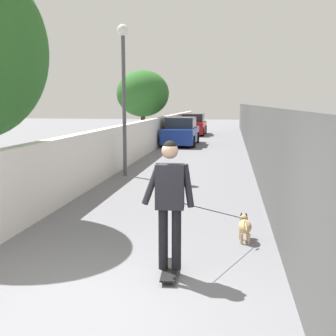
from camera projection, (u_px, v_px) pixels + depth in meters
ground_plane at (197, 155)px, 18.36m from camera, size 80.00×80.00×0.00m
wall_left at (134, 142)px, 16.65m from camera, size 48.00×0.30×1.54m
fence_right at (256, 134)px, 15.87m from camera, size 48.00×0.30×2.25m
tree_left_near at (143, 94)px, 23.32m from camera, size 2.99×2.99×4.17m
lamp_post at (124, 75)px, 12.77m from camera, size 0.36×0.36×4.72m
skateboard at (170, 270)px, 5.63m from camera, size 0.81×0.25×0.08m
person_skateboarder at (170, 195)px, 5.46m from camera, size 0.24×0.71×1.77m
dog at (244, 226)px, 6.95m from camera, size 1.85×1.19×1.06m
car_near at (181, 132)px, 22.86m from camera, size 4.23×1.80×1.54m
car_far at (193, 125)px, 30.12m from camera, size 4.18×1.80×1.54m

